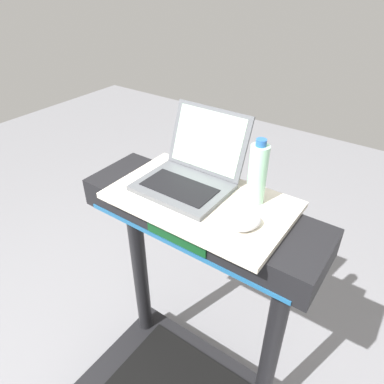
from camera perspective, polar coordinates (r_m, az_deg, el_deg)
The scene contains 4 objects.
desk_board at distance 1.22m, azimuth 1.36°, elevation -1.29°, with size 0.62×0.38×0.02m, color beige.
laptop at distance 1.26m, azimuth -0.19°, elevation 3.34°, with size 0.31×0.33×0.24m.
computer_mouse at distance 1.09m, azimuth 8.95°, elevation -4.97°, with size 0.06×0.10×0.03m, color #B2B2B7.
water_bottle at distance 1.16m, azimuth 10.51°, elevation 2.89°, with size 0.06×0.06×0.23m.
Camera 1 is at (0.56, -0.13, 1.80)m, focal length 33.09 mm.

